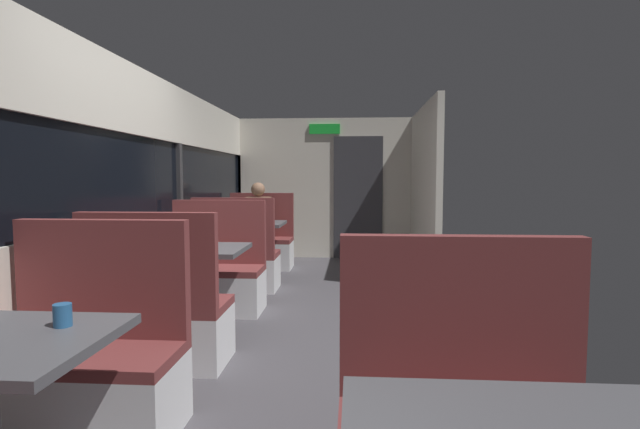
{
  "coord_description": "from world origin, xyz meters",
  "views": [
    {
      "loc": [
        0.47,
        -3.72,
        1.33
      ],
      "look_at": [
        0.05,
        2.41,
        0.85
      ],
      "focal_mm": 26.86,
      "sensor_mm": 36.0,
      "label": 1
    }
  ],
  "objects": [
    {
      "name": "ground_plane",
      "position": [
        0.0,
        0.0,
        -0.01
      ],
      "size": [
        3.3,
        9.2,
        0.02
      ],
      "primitive_type": "cube",
      "color": "#423F44"
    },
    {
      "name": "carriage_window_panel_left",
      "position": [
        -1.45,
        0.0,
        1.11
      ],
      "size": [
        0.09,
        8.48,
        2.3
      ],
      "color": "beige",
      "rests_on": "ground_plane"
    },
    {
      "name": "carriage_end_bulkhead",
      "position": [
        0.06,
        4.19,
        1.14
      ],
      "size": [
        2.9,
        0.11,
        2.3
      ],
      "color": "beige",
      "rests_on": "ground_plane"
    },
    {
      "name": "carriage_aisle_panel_right",
      "position": [
        1.45,
        3.0,
        1.15
      ],
      "size": [
        0.08,
        2.4,
        2.3
      ],
      "primitive_type": "cube",
      "color": "beige",
      "rests_on": "ground_plane"
    },
    {
      "name": "bench_near_window_facing_entry",
      "position": [
        -0.89,
        -1.39,
        0.33
      ],
      "size": [
        0.95,
        0.5,
        1.1
      ],
      "color": "silver",
      "rests_on": "ground_plane"
    },
    {
      "name": "dining_table_mid_window",
      "position": [
        -0.89,
        0.2,
        0.64
      ],
      "size": [
        0.9,
        0.7,
        0.74
      ],
      "color": "#9E9EA3",
      "rests_on": "ground_plane"
    },
    {
      "name": "bench_mid_window_facing_end",
      "position": [
        -0.89,
        -0.5,
        0.33
      ],
      "size": [
        0.95,
        0.5,
        1.1
      ],
      "color": "silver",
      "rests_on": "ground_plane"
    },
    {
      "name": "bench_mid_window_facing_entry",
      "position": [
        -0.89,
        0.9,
        0.33
      ],
      "size": [
        0.95,
        0.5,
        1.1
      ],
      "color": "silver",
      "rests_on": "ground_plane"
    },
    {
      "name": "dining_table_far_window",
      "position": [
        -0.89,
        2.49,
        0.64
      ],
      "size": [
        0.9,
        0.7,
        0.74
      ],
      "color": "#9E9EA3",
      "rests_on": "ground_plane"
    },
    {
      "name": "bench_far_window_facing_end",
      "position": [
        -0.89,
        1.79,
        0.33
      ],
      "size": [
        0.95,
        0.5,
        1.1
      ],
      "color": "silver",
      "rests_on": "ground_plane"
    },
    {
      "name": "bench_far_window_facing_entry",
      "position": [
        -0.89,
        3.19,
        0.33
      ],
      "size": [
        0.95,
        0.5,
        1.1
      ],
      "color": "silver",
      "rests_on": "ground_plane"
    },
    {
      "name": "seated_passenger",
      "position": [
        -0.89,
        3.12,
        0.54
      ],
      "size": [
        0.47,
        0.55,
        1.26
      ],
      "color": "#26262D",
      "rests_on": "ground_plane"
    },
    {
      "name": "coffee_cup_primary",
      "position": [
        -0.67,
        -1.94,
        0.79
      ],
      "size": [
        0.07,
        0.07,
        0.09
      ],
      "color": "#26598C",
      "rests_on": "dining_table_near_window"
    }
  ]
}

